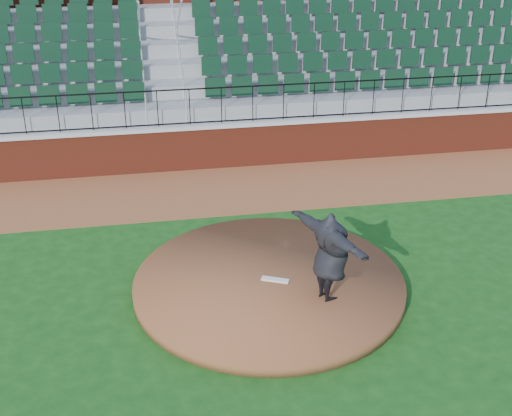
{
  "coord_description": "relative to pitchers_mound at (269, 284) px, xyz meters",
  "views": [
    {
      "loc": [
        -2.21,
        -11.07,
        7.53
      ],
      "look_at": [
        0.0,
        1.5,
        1.3
      ],
      "focal_mm": 48.15,
      "sensor_mm": 36.0,
      "label": 1
    }
  ],
  "objects": [
    {
      "name": "pitching_rubber",
      "position": [
        0.11,
        -0.08,
        0.14
      ],
      "size": [
        0.56,
        0.35,
        0.04
      ],
      "primitive_type": "cube",
      "rotation": [
        0.0,
        0.0,
        -0.43
      ],
      "color": "white",
      "rests_on": "pitchers_mound"
    },
    {
      "name": "concourse_wall",
      "position": [
        -0.07,
        12.13,
        2.62
      ],
      "size": [
        34.0,
        0.5,
        5.5
      ],
      "primitive_type": "cube",
      "color": "maroon",
      "rests_on": "ground"
    },
    {
      "name": "field_wall",
      "position": [
        -0.07,
        6.61,
        0.47
      ],
      "size": [
        34.0,
        0.35,
        1.2
      ],
      "primitive_type": "cube",
      "color": "maroon",
      "rests_on": "ground"
    },
    {
      "name": "wall_cap",
      "position": [
        -0.07,
        6.61,
        1.12
      ],
      "size": [
        34.0,
        0.45,
        0.1
      ],
      "primitive_type": "cube",
      "color": "#B7B7B7",
      "rests_on": "field_wall"
    },
    {
      "name": "pitcher",
      "position": [
        0.98,
        -0.85,
        1.03
      ],
      "size": [
        1.38,
        2.3,
        1.82
      ],
      "primitive_type": "imported",
      "rotation": [
        0.0,
        0.0,
        1.95
      ],
      "color": "black",
      "rests_on": "pitchers_mound"
    },
    {
      "name": "wall_railing",
      "position": [
        -0.07,
        6.61,
        1.67
      ],
      "size": [
        34.0,
        0.05,
        1.0
      ],
      "primitive_type": null,
      "color": "black",
      "rests_on": "wall_cap"
    },
    {
      "name": "ground",
      "position": [
        -0.07,
        -0.39,
        -0.12
      ],
      "size": [
        90.0,
        90.0,
        0.0
      ],
      "primitive_type": "plane",
      "color": "#144513",
      "rests_on": "ground"
    },
    {
      "name": "seating_stands",
      "position": [
        -0.07,
        9.33,
        2.18
      ],
      "size": [
        34.0,
        5.1,
        4.6
      ],
      "primitive_type": null,
      "color": "gray",
      "rests_on": "ground"
    },
    {
      "name": "warning_track",
      "position": [
        -0.07,
        5.01,
        -0.12
      ],
      "size": [
        34.0,
        3.2,
        0.01
      ],
      "primitive_type": "cube",
      "color": "brown",
      "rests_on": "ground"
    },
    {
      "name": "pitchers_mound",
      "position": [
        0.0,
        0.0,
        0.0
      ],
      "size": [
        5.41,
        5.41,
        0.25
      ],
      "primitive_type": "cylinder",
      "color": "brown",
      "rests_on": "ground"
    }
  ]
}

